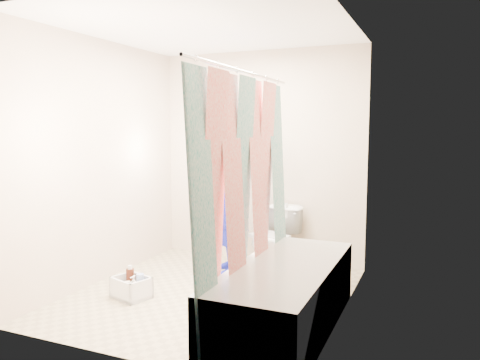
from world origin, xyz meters
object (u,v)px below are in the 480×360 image
at_px(toilet, 274,240).
at_px(plumber, 228,189).
at_px(bathtub, 285,295).
at_px(cleaning_caddy, 132,288).

bearing_deg(toilet, plumber, -137.09).
distance_m(bathtub, cleaning_caddy, 1.48).
relative_size(bathtub, plumber, 0.97).
distance_m(bathtub, plumber, 1.58).
height_order(bathtub, cleaning_caddy, bathtub).
xyz_separation_m(bathtub, cleaning_caddy, (-1.46, 0.07, -0.18)).
height_order(plumber, cleaning_caddy, plumber).
relative_size(bathtub, toilet, 2.56).
height_order(bathtub, plumber, plumber).
height_order(toilet, cleaning_caddy, toilet).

